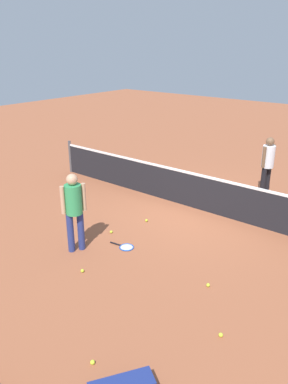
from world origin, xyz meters
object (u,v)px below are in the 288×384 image
at_px(tennis_ball_near_player, 208,285).
at_px(tennis_ball_stray_left, 82,271).
at_px(player_far_side, 268,162).
at_px(tennis_ball_baseline, 93,362).
at_px(player_near_side, 74,206).
at_px(tennis_racket_near_player, 125,247).
at_px(tennis_ball_by_net, 221,335).
at_px(tennis_ball_midcourt, 146,220).
at_px(tennis_ball_stray_right, 111,232).

bearing_deg(tennis_ball_near_player, tennis_ball_stray_left, -152.50).
bearing_deg(player_far_side, tennis_ball_baseline, -85.33).
height_order(player_near_side, tennis_ball_near_player, player_near_side).
distance_m(player_near_side, tennis_racket_near_player, 1.43).
relative_size(tennis_ball_by_net, tennis_ball_baseline, 1.00).
height_order(tennis_ball_by_net, tennis_ball_stray_left, same).
relative_size(player_near_side, tennis_ball_midcourt, 25.76).
bearing_deg(tennis_ball_baseline, tennis_ball_midcourt, 118.88).
relative_size(tennis_ball_near_player, tennis_ball_stray_left, 1.00).
distance_m(tennis_ball_by_net, tennis_ball_midcourt, 4.06).
xyz_separation_m(tennis_ball_near_player, tennis_ball_by_net, (0.77, -0.98, 0.00)).
distance_m(tennis_ball_baseline, tennis_ball_stray_left, 2.28).
bearing_deg(player_far_side, player_near_side, -108.99).
height_order(tennis_ball_midcourt, tennis_ball_baseline, same).
bearing_deg(tennis_ball_stray_right, tennis_ball_stray_left, -66.13).
relative_size(player_far_side, tennis_ball_stray_left, 25.76).
relative_size(tennis_racket_near_player, tennis_ball_baseline, 9.10).
bearing_deg(player_far_side, tennis_ball_stray_left, -100.99).
height_order(player_far_side, tennis_ball_by_net, player_far_side).
bearing_deg(tennis_ball_stray_left, player_far_side, 79.01).
distance_m(tennis_ball_by_net, tennis_ball_stray_left, 2.89).
xyz_separation_m(player_far_side, tennis_ball_by_net, (1.73, -5.85, -0.98)).
height_order(player_near_side, tennis_ball_stray_right, player_near_side).
relative_size(tennis_ball_midcourt, tennis_ball_stray_left, 1.00).
bearing_deg(tennis_ball_near_player, player_near_side, -168.25).
bearing_deg(player_near_side, tennis_ball_stray_right, 87.15).
height_order(tennis_ball_near_player, tennis_ball_stray_right, same).
distance_m(player_near_side, tennis_ball_by_net, 3.75).
bearing_deg(player_far_side, tennis_ball_near_player, -78.92).
distance_m(player_far_side, tennis_ball_stray_left, 6.15).
xyz_separation_m(tennis_ball_midcourt, tennis_ball_stray_left, (0.41, -2.50, 0.00)).
xyz_separation_m(player_near_side, tennis_ball_midcourt, (0.31, 1.99, -0.98)).
xyz_separation_m(tennis_ball_near_player, tennis_ball_midcourt, (-2.52, 1.40, 0.00)).
xyz_separation_m(tennis_ball_by_net, tennis_ball_baseline, (-1.12, -1.56, 0.00)).
xyz_separation_m(tennis_racket_near_player, tennis_ball_by_net, (2.86, -1.11, 0.02)).
bearing_deg(tennis_ball_stray_left, tennis_ball_near_player, 27.50).
height_order(tennis_racket_near_player, tennis_ball_near_player, tennis_ball_near_player).
bearing_deg(tennis_ball_by_net, tennis_ball_baseline, -125.68).
height_order(player_far_side, tennis_ball_stray_right, player_far_side).
bearing_deg(tennis_racket_near_player, tennis_ball_stray_left, -91.01).
bearing_deg(tennis_ball_stray_left, tennis_ball_midcourt, 99.30).
height_order(tennis_ball_stray_left, tennis_ball_stray_right, same).
bearing_deg(tennis_ball_baseline, player_near_side, 141.82).
distance_m(player_far_side, tennis_ball_by_net, 6.17).
xyz_separation_m(tennis_racket_near_player, tennis_ball_baseline, (1.74, -2.67, 0.02)).
bearing_deg(tennis_ball_by_net, tennis_ball_midcourt, 144.15).
height_order(tennis_ball_midcourt, tennis_ball_stray_left, same).
xyz_separation_m(player_near_side, player_far_side, (1.88, 5.46, 0.00)).
bearing_deg(tennis_ball_stray_right, player_far_side, 67.68).
xyz_separation_m(tennis_racket_near_player, tennis_ball_stray_right, (-0.69, 0.29, 0.02)).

